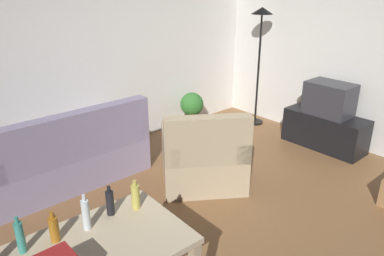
{
  "coord_description": "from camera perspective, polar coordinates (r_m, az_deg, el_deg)",
  "views": [
    {
      "loc": [
        -2.29,
        -2.2,
        2.22
      ],
      "look_at": [
        0.1,
        0.5,
        0.75
      ],
      "focal_mm": 34.9,
      "sensor_mm": 36.0,
      "label": 1
    }
  ],
  "objects": [
    {
      "name": "tv",
      "position": [
        5.34,
        20.28,
        4.21
      ],
      "size": [
        0.41,
        0.6,
        0.44
      ],
      "rotation": [
        0.0,
        0.0,
        1.57
      ],
      "color": "#2D2D33",
      "rests_on": "tv_stand"
    },
    {
      "name": "couch",
      "position": [
        4.49,
        -18.49,
        -4.3
      ],
      "size": [
        1.78,
        0.84,
        0.92
      ],
      "rotation": [
        0.0,
        0.0,
        3.14
      ],
      "color": "gray",
      "rests_on": "ground_plane"
    },
    {
      "name": "bottle_clear",
      "position": [
        2.43,
        -15.91,
        -12.57
      ],
      "size": [
        0.05,
        0.05,
        0.24
      ],
      "color": "silver",
      "rests_on": "desk"
    },
    {
      "name": "armchair",
      "position": [
        4.22,
        1.77,
        -4.6
      ],
      "size": [
        1.22,
        1.2,
        0.92
      ],
      "rotation": [
        0.0,
        0.0,
        2.53
      ],
      "color": "tan",
      "rests_on": "ground_plane"
    },
    {
      "name": "ground_plane",
      "position": [
        3.88,
        3.89,
        -12.95
      ],
      "size": [
        5.2,
        4.4,
        0.02
      ],
      "primitive_type": "cube",
      "color": "brown"
    },
    {
      "name": "wall_right",
      "position": [
        5.44,
        24.39,
        11.01
      ],
      "size": [
        0.1,
        4.4,
        2.7
      ],
      "primitive_type": "cube",
      "color": "silver",
      "rests_on": "ground_plane"
    },
    {
      "name": "bottle_dark",
      "position": [
        2.54,
        -12.42,
        -11.04
      ],
      "size": [
        0.05,
        0.05,
        0.21
      ],
      "color": "black",
      "rests_on": "desk"
    },
    {
      "name": "bottle_amber",
      "position": [
        2.41,
        -20.33,
        -14.23
      ],
      "size": [
        0.06,
        0.06,
        0.2
      ],
      "color": "#9E6019",
      "rests_on": "desk"
    },
    {
      "name": "wall_rear",
      "position": [
        5.04,
        -14.08,
        11.56
      ],
      "size": [
        5.2,
        0.1,
        2.7
      ],
      "primitive_type": "cube",
      "color": "silver",
      "rests_on": "ground_plane"
    },
    {
      "name": "torchiere_lamp",
      "position": [
        5.84,
        10.45,
        13.85
      ],
      "size": [
        0.32,
        0.32,
        1.81
      ],
      "color": "black",
      "rests_on": "ground_plane"
    },
    {
      "name": "bottle_squat",
      "position": [
        2.57,
        -8.64,
        -10.31
      ],
      "size": [
        0.06,
        0.06,
        0.21
      ],
      "color": "#BCB24C",
      "rests_on": "desk"
    },
    {
      "name": "bottle_tall",
      "position": [
        2.38,
        -24.78,
        -14.88
      ],
      "size": [
        0.05,
        0.05,
        0.24
      ],
      "color": "teal",
      "rests_on": "desk"
    },
    {
      "name": "potted_plant",
      "position": [
        5.8,
        -0.02,
        3.11
      ],
      "size": [
        0.36,
        0.36,
        0.57
      ],
      "color": "brown",
      "rests_on": "ground_plane"
    },
    {
      "name": "tv_stand",
      "position": [
        5.49,
        19.63,
        -0.37
      ],
      "size": [
        0.44,
        1.1,
        0.48
      ],
      "rotation": [
        0.0,
        0.0,
        1.57
      ],
      "color": "black",
      "rests_on": "ground_plane"
    }
  ]
}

